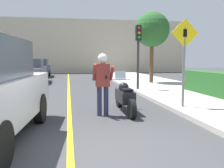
# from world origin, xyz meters

# --- Properties ---
(ground_plane) EXTENTS (80.00, 80.00, 0.00)m
(ground_plane) POSITION_xyz_m (0.00, 0.00, 0.00)
(ground_plane) COLOR #38383A
(sidewalk_curb) EXTENTS (4.40, 44.00, 0.14)m
(sidewalk_curb) POSITION_xyz_m (4.80, 4.00, 0.07)
(sidewalk_curb) COLOR #ADA89E
(sidewalk_curb) RESTS_ON ground
(road_center_line) EXTENTS (0.12, 36.00, 0.01)m
(road_center_line) POSITION_xyz_m (-0.60, 6.00, 0.00)
(road_center_line) COLOR yellow
(road_center_line) RESTS_ON ground
(building_backdrop) EXTENTS (28.00, 1.20, 6.30)m
(building_backdrop) POSITION_xyz_m (0.00, 26.00, 3.15)
(building_backdrop) COLOR beige
(building_backdrop) RESTS_ON ground
(motorcycle) EXTENTS (0.62, 2.32, 1.27)m
(motorcycle) POSITION_xyz_m (1.12, 3.37, 0.49)
(motorcycle) COLOR black
(motorcycle) RESTS_ON ground
(person_biker) EXTENTS (0.59, 0.49, 1.83)m
(person_biker) POSITION_xyz_m (0.37, 3.02, 1.14)
(person_biker) COLOR #282D4C
(person_biker) RESTS_ON ground
(crossing_sign) EXTENTS (0.91, 0.08, 2.79)m
(crossing_sign) POSITION_xyz_m (3.02, 3.27, 1.82)
(crossing_sign) COLOR slate
(crossing_sign) RESTS_ON sidewalk_curb
(traffic_light) EXTENTS (0.26, 0.30, 3.20)m
(traffic_light) POSITION_xyz_m (2.89, 8.09, 2.39)
(traffic_light) COLOR #2D2D30
(traffic_light) RESTS_ON sidewalk_curb
(hedge_row) EXTENTS (0.90, 4.27, 0.97)m
(hedge_row) POSITION_xyz_m (5.60, 5.48, 0.62)
(hedge_row) COLOR #235623
(hedge_row) RESTS_ON sidewalk_curb
(street_tree) EXTENTS (2.24, 2.24, 4.54)m
(street_tree) POSITION_xyz_m (4.73, 11.41, 3.53)
(street_tree) COLOR brown
(street_tree) RESTS_ON sidewalk_curb
(parked_car_grey) EXTENTS (1.88, 4.20, 1.68)m
(parked_car_grey) POSITION_xyz_m (-3.16, 13.87, 0.86)
(parked_car_grey) COLOR black
(parked_car_grey) RESTS_ON ground
(parked_car_blue) EXTENTS (1.88, 4.20, 1.68)m
(parked_car_blue) POSITION_xyz_m (-3.30, 19.95, 0.86)
(parked_car_blue) COLOR black
(parked_car_blue) RESTS_ON ground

